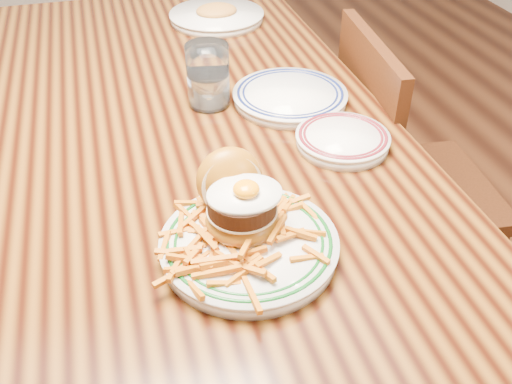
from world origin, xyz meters
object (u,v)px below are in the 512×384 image
object	(u,v)px
chair_right	(397,179)
main_plate	(246,228)
table	(185,152)
side_plate	(343,139)

from	to	relation	value
chair_right	main_plate	size ratio (longest dim) A/B	3.05
main_plate	chair_right	bearing A→B (deg)	37.51
table	chair_right	bearing A→B (deg)	3.81
chair_right	side_plate	bearing A→B (deg)	45.40
table	chair_right	world-z (taller)	chair_right
table	side_plate	distance (m)	0.35
main_plate	side_plate	xyz separation A→B (m)	(0.25, 0.22, -0.02)
chair_right	main_plate	world-z (taller)	main_plate
table	chair_right	size ratio (longest dim) A/B	1.89
table	main_plate	world-z (taller)	main_plate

